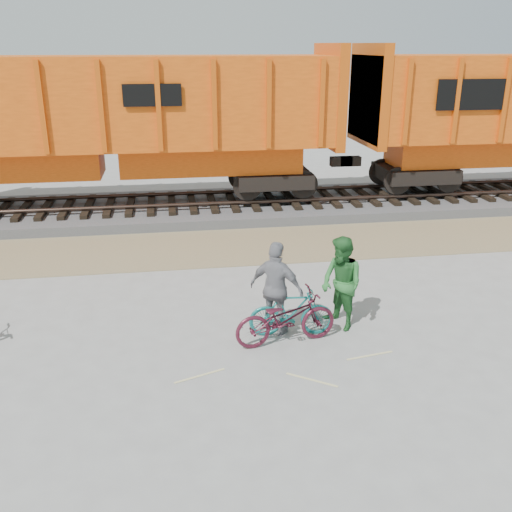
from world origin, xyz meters
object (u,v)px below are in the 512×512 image
at_px(hopper_car_center, 108,120).
at_px(person_woman, 276,289).
at_px(bicycle_maroon, 286,318).
at_px(person_man, 341,284).
at_px(bicycle_teal, 291,312).

relative_size(hopper_car_center, person_woman, 7.70).
height_order(bicycle_maroon, person_man, person_man).
bearing_deg(bicycle_teal, person_woman, 68.60).
height_order(bicycle_teal, person_woman, person_woman).
bearing_deg(hopper_car_center, bicycle_maroon, -67.46).
xyz_separation_m(bicycle_teal, person_man, (1.00, 0.20, 0.43)).
bearing_deg(person_man, hopper_car_center, -173.45).
height_order(bicycle_teal, bicycle_maroon, bicycle_maroon).
bearing_deg(hopper_car_center, bicycle_teal, -65.91).
bearing_deg(bicycle_maroon, bicycle_teal, -39.91).
bearing_deg(person_woman, hopper_car_center, -30.62).
relative_size(bicycle_teal, person_woman, 0.87).
xyz_separation_m(bicycle_teal, bicycle_maroon, (-0.16, -0.27, 0.02)).
distance_m(hopper_car_center, bicycle_maroon, 9.97).
height_order(hopper_car_center, bicycle_teal, hopper_car_center).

